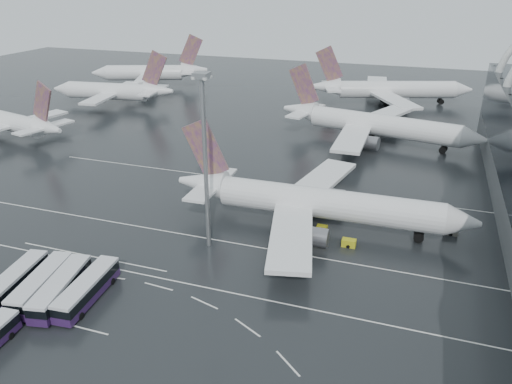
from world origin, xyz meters
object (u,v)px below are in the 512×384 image
(bus_row_near_b, at_px, (41,284))
(floodlight_mast, at_px, (205,143))
(jet_remote_west, at_px, (15,123))
(bus_row_near_a, at_px, (15,281))
(gse_cart_belly_c, at_px, (322,228))
(gse_cart_belly_d, at_px, (451,231))
(airliner_gate_c, at_px, (388,90))
(airliner_main, at_px, (313,203))
(jet_remote_far, at_px, (152,73))
(bus_row_near_d, at_px, (87,289))
(gse_cart_belly_e, at_px, (376,213))
(bus_row_near_c, at_px, (61,288))
(jet_remote_mid, at_px, (115,92))
(gse_cart_belly_a, at_px, (349,243))
(airliner_gate_b, at_px, (373,125))

(bus_row_near_b, distance_m, floodlight_mast, 32.20)
(jet_remote_west, distance_m, bus_row_near_a, 81.38)
(gse_cart_belly_c, bearing_deg, bus_row_near_a, -139.13)
(jet_remote_west, bearing_deg, bus_row_near_b, 148.53)
(gse_cart_belly_c, bearing_deg, bus_row_near_b, -136.30)
(bus_row_near_b, height_order, gse_cart_belly_d, bus_row_near_b)
(airliner_gate_c, relative_size, gse_cart_belly_c, 29.37)
(airliner_main, distance_m, floodlight_mast, 24.49)
(jet_remote_far, xyz_separation_m, bus_row_near_d, (67.35, -135.92, -3.59))
(bus_row_near_b, bearing_deg, bus_row_near_d, -90.94)
(jet_remote_west, relative_size, bus_row_near_a, 3.06)
(gse_cart_belly_e, bearing_deg, jet_remote_far, 137.65)
(bus_row_near_b, bearing_deg, gse_cart_belly_e, -55.86)
(bus_row_near_c, distance_m, gse_cart_belly_c, 45.45)
(airliner_gate_c, distance_m, jet_remote_mid, 97.43)
(jet_remote_west, distance_m, bus_row_near_b, 83.93)
(airliner_gate_c, xyz_separation_m, gse_cart_belly_d, (20.81, -96.56, -4.49))
(jet_remote_west, distance_m, floodlight_mast, 86.57)
(gse_cart_belly_c, bearing_deg, airliner_gate_c, 89.14)
(jet_remote_mid, distance_m, gse_cart_belly_d, 128.54)
(airliner_main, height_order, gse_cart_belly_a, airliner_main)
(airliner_gate_b, height_order, bus_row_near_a, airliner_gate_b)
(airliner_gate_b, bearing_deg, gse_cart_belly_c, -80.28)
(jet_remote_west, xyz_separation_m, bus_row_near_b, (59.44, -59.18, -2.85))
(jet_remote_far, bearing_deg, airliner_gate_c, 158.75)
(jet_remote_mid, xyz_separation_m, bus_row_near_d, (62.28, -100.91, -3.29))
(jet_remote_far, bearing_deg, airliner_main, 111.47)
(gse_cart_belly_e, bearing_deg, bus_row_near_b, -135.46)
(jet_remote_west, height_order, gse_cart_belly_e, jet_remote_west)
(gse_cart_belly_a, bearing_deg, jet_remote_far, 132.90)
(airliner_main, xyz_separation_m, airliner_gate_b, (4.07, 55.26, 0.25))
(bus_row_near_b, height_order, gse_cart_belly_c, bus_row_near_b)
(jet_remote_mid, distance_m, gse_cart_belly_c, 113.34)
(airliner_gate_b, xyz_separation_m, bus_row_near_a, (-40.76, -90.25, -3.20))
(airliner_main, bearing_deg, jet_remote_mid, 141.30)
(gse_cart_belly_d, bearing_deg, gse_cart_belly_c, -164.14)
(jet_remote_far, bearing_deg, gse_cart_belly_e, 117.05)
(floodlight_mast, bearing_deg, gse_cart_belly_e, 39.11)
(gse_cart_belly_a, bearing_deg, bus_row_near_d, -139.98)
(bus_row_near_b, bearing_deg, jet_remote_west, 34.72)
(jet_remote_far, bearing_deg, jet_remote_mid, 77.65)
(floodlight_mast, bearing_deg, jet_remote_west, 153.73)
(bus_row_near_b, bearing_deg, bus_row_near_c, -98.82)
(jet_remote_west, xyz_separation_m, floodlight_mast, (76.60, -37.81, 14.05))
(bus_row_near_c, distance_m, gse_cart_belly_a, 46.81)
(gse_cart_belly_d, xyz_separation_m, gse_cart_belly_e, (-13.63, 3.23, -0.04))
(bus_row_near_b, xyz_separation_m, bus_row_near_d, (7.12, 1.19, -0.01))
(bus_row_near_d, bearing_deg, airliner_gate_b, -23.52)
(jet_remote_mid, height_order, floodlight_mast, floodlight_mast)
(bus_row_near_d, height_order, gse_cart_belly_d, bus_row_near_d)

